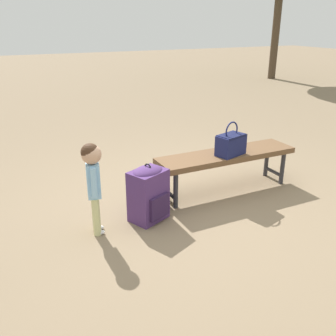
{
  "coord_description": "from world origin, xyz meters",
  "views": [
    {
      "loc": [
        1.7,
        3.07,
        1.81
      ],
      "look_at": [
        0.21,
        -0.04,
        0.45
      ],
      "focal_mm": 40.31,
      "sensor_mm": 36.0,
      "label": 1
    }
  ],
  "objects_px": {
    "handbag": "(231,144)",
    "backpack_small": "(154,189)",
    "child_standing": "(93,175)",
    "park_bench": "(226,158)",
    "backpack_large": "(148,192)"
  },
  "relations": [
    {
      "from": "handbag",
      "to": "backpack_small",
      "type": "xyz_separation_m",
      "value": [
        0.86,
        -0.11,
        -0.41
      ]
    },
    {
      "from": "child_standing",
      "to": "backpack_small",
      "type": "relative_size",
      "value": 2.53
    },
    {
      "from": "park_bench",
      "to": "backpack_small",
      "type": "height_order",
      "value": "park_bench"
    },
    {
      "from": "backpack_small",
      "to": "park_bench",
      "type": "bearing_deg",
      "value": 177.59
    },
    {
      "from": "handbag",
      "to": "child_standing",
      "type": "bearing_deg",
      "value": 7.21
    },
    {
      "from": "child_standing",
      "to": "backpack_large",
      "type": "bearing_deg",
      "value": -177.05
    },
    {
      "from": "park_bench",
      "to": "handbag",
      "type": "bearing_deg",
      "value": 86.11
    },
    {
      "from": "handbag",
      "to": "backpack_large",
      "type": "xyz_separation_m",
      "value": [
        1.03,
        0.17,
        -0.29
      ]
    },
    {
      "from": "child_standing",
      "to": "park_bench",
      "type": "bearing_deg",
      "value": -170.2
    },
    {
      "from": "handbag",
      "to": "backpack_large",
      "type": "distance_m",
      "value": 1.09
    },
    {
      "from": "handbag",
      "to": "backpack_small",
      "type": "bearing_deg",
      "value": -7.26
    },
    {
      "from": "handbag",
      "to": "backpack_large",
      "type": "height_order",
      "value": "handbag"
    },
    {
      "from": "park_bench",
      "to": "child_standing",
      "type": "relative_size",
      "value": 1.88
    },
    {
      "from": "park_bench",
      "to": "backpack_large",
      "type": "relative_size",
      "value": 2.78
    },
    {
      "from": "park_bench",
      "to": "backpack_small",
      "type": "relative_size",
      "value": 4.77
    }
  ]
}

